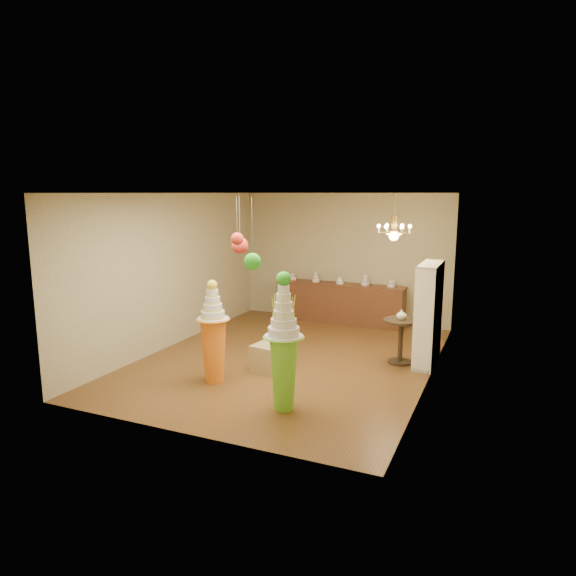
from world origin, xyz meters
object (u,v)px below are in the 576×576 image
at_px(pedestal_orange, 214,342).
at_px(sideboard, 340,302).
at_px(pedestal_green, 284,356).
at_px(round_table, 401,335).

xyz_separation_m(pedestal_orange, sideboard, (0.65, 4.50, -0.19)).
bearing_deg(sideboard, pedestal_orange, -98.26).
xyz_separation_m(pedestal_green, pedestal_orange, (-1.46, 0.53, -0.11)).
height_order(pedestal_orange, sideboard, pedestal_orange).
height_order(pedestal_orange, round_table, pedestal_orange).
relative_size(sideboard, round_table, 3.79).
relative_size(pedestal_green, pedestal_orange, 1.18).
distance_m(sideboard, round_table, 3.05).
relative_size(pedestal_green, round_table, 2.45).
bearing_deg(pedestal_green, round_table, 67.47).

